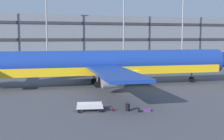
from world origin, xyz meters
TOP-DOWN VIEW (x-y plane):
  - ground_plane at (0.00, 0.00)m, footprint 600.00×600.00m
  - terminal_structure at (0.00, 49.70)m, footprint 155.22×21.04m
  - airliner at (-3.81, 1.29)m, footprint 43.64×35.37m
  - light_mast_center_left at (-10.05, 31.72)m, footprint 1.80×0.50m
  - light_mast_center_right at (9.35, 31.72)m, footprint 1.80×0.50m
  - light_mast_right at (26.21, 31.72)m, footprint 1.80×0.50m
  - suitcase_small at (-3.41, -15.11)m, footprint 0.64×0.44m
  - suitcase_scuffed at (-5.16, -14.43)m, footprint 0.37×0.46m
  - backpack_upright at (-6.60, -13.99)m, footprint 0.36×0.38m
  - backpack_navy at (-4.20, -15.14)m, footprint 0.26×0.37m
  - baggage_cart at (-8.76, -13.49)m, footprint 3.37×1.71m

SIDE VIEW (x-z plane):
  - ground_plane at x=0.00m, z-range 0.00..0.00m
  - suitcase_small at x=-3.41m, z-range 0.00..0.28m
  - backpack_upright at x=-6.60m, z-range -0.03..0.42m
  - backpack_navy at x=-4.20m, z-range -0.03..0.43m
  - suitcase_scuffed at x=-5.16m, z-range -0.04..0.84m
  - baggage_cart at x=-8.76m, z-range 0.02..0.84m
  - airliner at x=-3.81m, z-range -2.23..8.71m
  - terminal_structure at x=0.00m, z-range 0.00..13.33m
  - light_mast_center_left at x=-10.05m, z-range 1.66..21.33m
  - light_mast_center_right at x=9.35m, z-range 1.67..22.23m
  - light_mast_right at x=26.21m, z-range 1.69..23.50m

